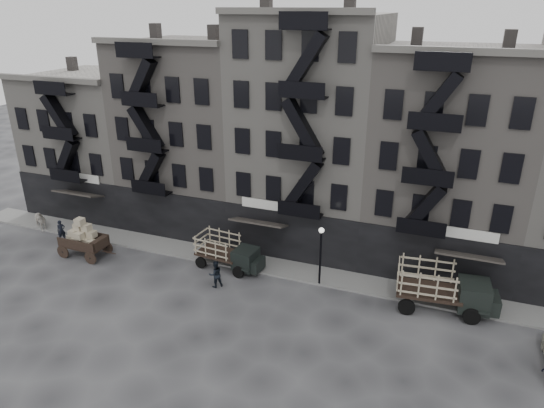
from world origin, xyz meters
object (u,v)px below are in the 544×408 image
(stake_truck_east, at_px, (444,285))
(pedestrian_mid, at_px, (216,274))
(horse, at_px, (38,220))
(pedestrian_west, at_px, (61,231))
(wagon, at_px, (82,235))
(stake_truck_west, at_px, (228,250))

(stake_truck_east, xyz_separation_m, pedestrian_mid, (-14.27, -2.63, -0.76))
(horse, xyz_separation_m, pedestrian_west, (3.21, -0.85, -0.02))
(horse, distance_m, pedestrian_west, 3.32)
(wagon, relative_size, stake_truck_west, 0.71)
(wagon, distance_m, stake_truck_west, 11.16)
(stake_truck_west, xyz_separation_m, pedestrian_mid, (0.34, -2.61, -0.46))
(wagon, xyz_separation_m, pedestrian_west, (-3.38, 1.39, -0.86))
(wagon, xyz_separation_m, stake_truck_east, (25.54, 2.25, -0.02))
(stake_truck_west, bearing_deg, horse, -174.77)
(pedestrian_mid, bearing_deg, wagon, -46.87)
(stake_truck_east, height_order, pedestrian_west, stake_truck_east)
(horse, xyz_separation_m, pedestrian_mid, (17.87, -2.63, 0.07))
(horse, height_order, pedestrian_west, horse)
(horse, distance_m, pedestrian_mid, 18.06)
(horse, bearing_deg, pedestrian_west, -82.43)
(stake_truck_west, height_order, stake_truck_east, stake_truck_east)
(wagon, bearing_deg, pedestrian_mid, -1.19)
(stake_truck_east, bearing_deg, pedestrian_west, 176.16)
(wagon, distance_m, stake_truck_east, 25.64)
(stake_truck_east, bearing_deg, pedestrian_mid, -175.09)
(stake_truck_west, bearing_deg, pedestrian_west, -171.38)
(stake_truck_west, distance_m, stake_truck_east, 14.61)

